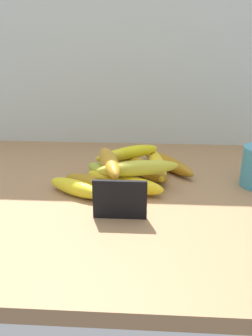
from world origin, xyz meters
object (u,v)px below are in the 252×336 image
at_px(banana_0, 109,176).
at_px(banana_7, 76,188).
at_px(banana_1, 131,185).
at_px(banana_11, 138,168).
at_px(chalkboard_sign, 120,201).
at_px(banana_5, 157,165).
at_px(banana_6, 145,169).
at_px(banana_8, 114,186).
at_px(banana_4, 167,163).
at_px(banana_2, 127,165).
at_px(banana_10, 125,154).
at_px(banana_3, 96,185).
at_px(banana_9, 109,162).
at_px(banana_12, 132,152).

distance_m(banana_0, banana_7, 0.10).
height_order(banana_1, banana_11, banana_11).
distance_m(chalkboard_sign, banana_5, 0.26).
bearing_deg(banana_6, banana_8, -123.42).
relative_size(chalkboard_sign, banana_4, 0.53).
relative_size(banana_0, banana_2, 1.13).
bearing_deg(banana_11, banana_10, 107.04).
distance_m(banana_3, banana_6, 0.16).
height_order(banana_3, banana_8, same).
bearing_deg(banana_10, banana_8, -96.05).
bearing_deg(chalkboard_sign, banana_8, 101.01).
xyz_separation_m(banana_9, banana_11, (0.07, -0.03, -0.00)).
bearing_deg(banana_12, banana_5, -14.15).
xyz_separation_m(banana_1, banana_11, (0.01, 0.01, 0.04)).
relative_size(banana_8, banana_10, 1.19).
xyz_separation_m(banana_4, banana_5, (-0.03, -0.02, 0.00)).
xyz_separation_m(banana_2, banana_10, (-0.01, 0.00, 0.03)).
distance_m(chalkboard_sign, banana_8, 0.11).
xyz_separation_m(banana_4, banana_12, (-0.10, -0.01, 0.03)).
bearing_deg(banana_9, banana_6, 36.25).
distance_m(banana_5, banana_6, 0.05).
distance_m(banana_2, banana_6, 0.06).
xyz_separation_m(banana_6, banana_7, (-0.16, -0.12, -0.00)).
distance_m(chalkboard_sign, banana_11, 0.14).
relative_size(banana_1, banana_5, 0.77).
height_order(banana_1, banana_12, banana_12).
height_order(banana_2, banana_7, banana_7).
bearing_deg(banana_0, banana_8, -72.24).
bearing_deg(banana_12, banana_1, -88.45).
bearing_deg(banana_5, banana_0, -144.13).
bearing_deg(banana_8, banana_12, 77.17).
height_order(banana_3, banana_7, banana_3).
bearing_deg(banana_12, banana_10, -152.67).
relative_size(banana_1, banana_11, 0.81).
bearing_deg(banana_4, banana_7, -141.75).
distance_m(chalkboard_sign, banana_1, 0.12).
height_order(banana_1, banana_8, same).
height_order(chalkboard_sign, banana_4, chalkboard_sign).
relative_size(banana_1, banana_9, 0.88).
bearing_deg(banana_1, banana_3, -173.78).
bearing_deg(banana_10, banana_2, -32.55).
bearing_deg(chalkboard_sign, banana_12, 87.05).
bearing_deg(banana_8, banana_1, 13.38).
xyz_separation_m(banana_4, banana_10, (-0.12, -0.02, 0.03)).
height_order(banana_3, banana_5, banana_5).
height_order(banana_0, banana_6, same).
bearing_deg(banana_6, banana_9, -143.75).
xyz_separation_m(banana_1, banana_4, (0.09, 0.15, -0.00)).
bearing_deg(banana_10, banana_12, 27.33).
relative_size(banana_1, banana_2, 0.92).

